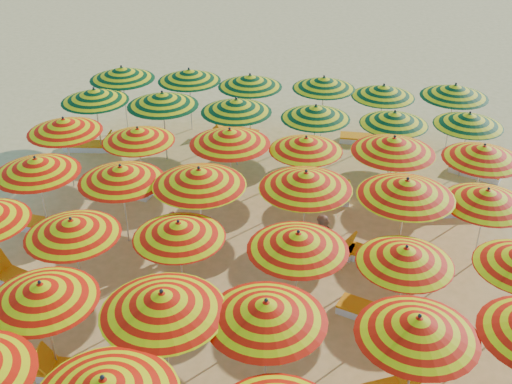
# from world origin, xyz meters

# --- Properties ---
(ground) EXTENTS (120.00, 120.00, 0.00)m
(ground) POSITION_xyz_m (0.00, 0.00, 0.00)
(ground) COLOR #F5C16D
(ground) RESTS_ON ground
(umbrella_7) EXTENTS (3.04, 3.04, 2.45)m
(umbrella_7) POSITION_xyz_m (-3.61, -5.04, 2.16)
(umbrella_7) COLOR silver
(umbrella_7) RESTS_ON ground
(umbrella_8) EXTENTS (2.66, 2.66, 2.68)m
(umbrella_8) POSITION_xyz_m (-1.01, -5.22, 2.35)
(umbrella_8) COLOR silver
(umbrella_8) RESTS_ON ground
(umbrella_9) EXTENTS (3.12, 3.12, 2.58)m
(umbrella_9) POSITION_xyz_m (1.01, -5.09, 2.27)
(umbrella_9) COLOR silver
(umbrella_9) RESTS_ON ground
(umbrella_10) EXTENTS (2.90, 2.90, 2.53)m
(umbrella_10) POSITION_xyz_m (3.89, -5.06, 2.23)
(umbrella_10) COLOR silver
(umbrella_10) RESTS_ON ground
(umbrella_13) EXTENTS (2.92, 2.92, 2.43)m
(umbrella_13) POSITION_xyz_m (-3.94, -2.66, 2.14)
(umbrella_13) COLOR silver
(umbrella_13) RESTS_ON ground
(umbrella_14) EXTENTS (2.75, 2.75, 2.37)m
(umbrella_14) POSITION_xyz_m (-1.44, -2.32, 2.08)
(umbrella_14) COLOR silver
(umbrella_14) RESTS_ON ground
(umbrella_15) EXTENTS (2.40, 2.40, 2.50)m
(umbrella_15) POSITION_xyz_m (1.41, -2.54, 2.20)
(umbrella_15) COLOR silver
(umbrella_15) RESTS_ON ground
(umbrella_16) EXTENTS (2.64, 2.64, 2.35)m
(umbrella_16) POSITION_xyz_m (3.82, -2.56, 2.07)
(umbrella_16) COLOR silver
(umbrella_16) RESTS_ON ground
(umbrella_18) EXTENTS (3.11, 3.11, 2.52)m
(umbrella_18) POSITION_xyz_m (-6.05, 0.01, 2.22)
(umbrella_18) COLOR silver
(umbrella_18) RESTS_ON ground
(umbrella_19) EXTENTS (3.04, 3.04, 2.50)m
(umbrella_19) POSITION_xyz_m (-3.60, -0.07, 2.20)
(umbrella_19) COLOR silver
(umbrella_19) RESTS_ON ground
(umbrella_20) EXTENTS (2.82, 2.82, 2.66)m
(umbrella_20) POSITION_xyz_m (-1.41, -0.19, 2.34)
(umbrella_20) COLOR silver
(umbrella_20) RESTS_ON ground
(umbrella_21) EXTENTS (3.25, 3.25, 2.64)m
(umbrella_21) POSITION_xyz_m (1.38, 0.08, 2.32)
(umbrella_21) COLOR silver
(umbrella_21) RESTS_ON ground
(umbrella_22) EXTENTS (2.67, 2.67, 2.67)m
(umbrella_22) POSITION_xyz_m (3.95, -0.02, 2.35)
(umbrella_22) COLOR silver
(umbrella_22) RESTS_ON ground
(umbrella_23) EXTENTS (2.60, 2.60, 2.40)m
(umbrella_23) POSITION_xyz_m (6.01, 0.25, 2.11)
(umbrella_23) COLOR silver
(umbrella_23) RESTS_ON ground
(umbrella_24) EXTENTS (2.83, 2.83, 2.48)m
(umbrella_24) POSITION_xyz_m (-6.38, 2.71, 2.18)
(umbrella_24) COLOR silver
(umbrella_24) RESTS_ON ground
(umbrella_25) EXTENTS (2.42, 2.42, 2.38)m
(umbrella_25) POSITION_xyz_m (-3.96, 2.57, 2.10)
(umbrella_25) COLOR silver
(umbrella_25) RESTS_ON ground
(umbrella_26) EXTENTS (2.98, 2.98, 2.58)m
(umbrella_26) POSITION_xyz_m (-1.08, 2.47, 2.27)
(umbrella_26) COLOR silver
(umbrella_26) RESTS_ON ground
(umbrella_27) EXTENTS (2.30, 2.30, 2.36)m
(umbrella_27) POSITION_xyz_m (1.19, 2.71, 2.07)
(umbrella_27) COLOR silver
(umbrella_27) RESTS_ON ground
(umbrella_28) EXTENTS (2.99, 2.99, 2.61)m
(umbrella_28) POSITION_xyz_m (3.73, 2.56, 2.30)
(umbrella_28) COLOR silver
(umbrella_28) RESTS_ON ground
(umbrella_29) EXTENTS (3.00, 3.00, 2.46)m
(umbrella_29) POSITION_xyz_m (6.29, 2.70, 2.17)
(umbrella_29) COLOR silver
(umbrella_29) RESTS_ON ground
(umbrella_30) EXTENTS (2.87, 2.87, 2.48)m
(umbrella_30) POSITION_xyz_m (-6.34, 5.25, 2.19)
(umbrella_30) COLOR silver
(umbrella_30) RESTS_ON ground
(umbrella_31) EXTENTS (2.93, 2.93, 2.58)m
(umbrella_31) POSITION_xyz_m (-3.85, 5.04, 2.27)
(umbrella_31) COLOR silver
(umbrella_31) RESTS_ON ground
(umbrella_32) EXTENTS (3.15, 3.15, 2.52)m
(umbrella_32) POSITION_xyz_m (-1.31, 4.96, 2.22)
(umbrella_32) COLOR silver
(umbrella_32) RESTS_ON ground
(umbrella_33) EXTENTS (2.40, 2.40, 2.43)m
(umbrella_33) POSITION_xyz_m (1.32, 4.97, 2.14)
(umbrella_33) COLOR silver
(umbrella_33) RESTS_ON ground
(umbrella_34) EXTENTS (2.74, 2.74, 2.37)m
(umbrella_34) POSITION_xyz_m (3.87, 4.99, 2.09)
(umbrella_34) COLOR silver
(umbrella_34) RESTS_ON ground
(umbrella_35) EXTENTS (2.85, 2.85, 2.37)m
(umbrella_35) POSITION_xyz_m (6.24, 5.22, 2.09)
(umbrella_35) COLOR silver
(umbrella_35) RESTS_ON ground
(umbrella_36) EXTENTS (3.17, 3.17, 2.57)m
(umbrella_36) POSITION_xyz_m (-6.04, 7.31, 2.26)
(umbrella_36) COLOR silver
(umbrella_36) RESTS_ON ground
(umbrella_37) EXTENTS (3.09, 3.09, 2.50)m
(umbrella_37) POSITION_xyz_m (-3.55, 7.62, 2.20)
(umbrella_37) COLOR silver
(umbrella_37) RESTS_ON ground
(umbrella_38) EXTENTS (3.10, 3.10, 2.50)m
(umbrella_38) POSITION_xyz_m (-1.22, 7.35, 2.20)
(umbrella_38) COLOR silver
(umbrella_38) RESTS_ON ground
(umbrella_39) EXTENTS (3.02, 3.02, 2.44)m
(umbrella_39) POSITION_xyz_m (1.45, 7.69, 2.14)
(umbrella_39) COLOR silver
(umbrella_39) RESTS_ON ground
(umbrella_40) EXTENTS (2.66, 2.66, 2.39)m
(umbrella_40) POSITION_xyz_m (3.58, 7.28, 2.11)
(umbrella_40) COLOR silver
(umbrella_40) RESTS_ON ground
(umbrella_41) EXTENTS (2.72, 2.72, 2.52)m
(umbrella_41) POSITION_xyz_m (6.03, 7.39, 2.21)
(umbrella_41) COLOR silver
(umbrella_41) RESTS_ON ground
(lounger_2) EXTENTS (1.75, 0.62, 0.69)m
(lounger_2) POSITION_xyz_m (-3.11, -5.21, 0.15)
(lounger_2) COLOR white
(lounger_2) RESTS_ON ground
(lounger_4) EXTENTS (1.83, 1.15, 0.69)m
(lounger_4) POSITION_xyz_m (-5.84, -2.37, 0.15)
(lounger_4) COLOR white
(lounger_4) RESTS_ON ground
(lounger_5) EXTENTS (1.83, 1.15, 0.69)m
(lounger_5) POSITION_xyz_m (3.31, -2.39, 0.15)
(lounger_5) COLOR white
(lounger_5) RESTS_ON ground
(lounger_6) EXTENTS (1.80, 0.81, 0.69)m
(lounger_6) POSITION_xyz_m (-6.65, 0.19, 0.15)
(lounger_6) COLOR white
(lounger_6) RESTS_ON ground
(lounger_7) EXTENTS (1.82, 0.96, 0.69)m
(lounger_7) POSITION_xyz_m (1.97, 0.25, 0.15)
(lounger_7) COLOR white
(lounger_7) RESTS_ON ground
(lounger_8) EXTENTS (1.82, 1.20, 0.69)m
(lounger_8) POSITION_xyz_m (3.44, -0.11, 0.15)
(lounger_8) COLOR white
(lounger_8) RESTS_ON ground
(lounger_9) EXTENTS (1.81, 0.92, 0.69)m
(lounger_9) POSITION_xyz_m (-4.46, 2.50, 0.15)
(lounger_9) COLOR white
(lounger_9) RESTS_ON ground
(lounger_10) EXTENTS (1.77, 0.71, 0.69)m
(lounger_10) POSITION_xyz_m (1.78, 2.90, 0.15)
(lounger_10) COLOR white
(lounger_10) RESTS_ON ground
(lounger_11) EXTENTS (1.81, 0.88, 0.69)m
(lounger_11) POSITION_xyz_m (5.70, 2.79, 0.15)
(lounger_11) COLOR white
(lounger_11) RESTS_ON ground
(lounger_12) EXTENTS (1.78, 0.76, 0.69)m
(lounger_12) POSITION_xyz_m (-6.84, 5.35, 0.15)
(lounger_12) COLOR white
(lounger_12) RESTS_ON ground
(lounger_13) EXTENTS (1.82, 1.24, 0.69)m
(lounger_13) POSITION_xyz_m (6.84, 5.36, 0.15)
(lounger_13) COLOR white
(lounger_13) RESTS_ON ground
(lounger_14) EXTENTS (1.83, 1.05, 0.69)m
(lounger_14) POSITION_xyz_m (-1.81, 7.34, 0.15)
(lounger_14) COLOR white
(lounger_14) RESTS_ON ground
(lounger_15) EXTENTS (1.74, 0.61, 0.69)m
(lounger_15) POSITION_xyz_m (3.07, 7.40, 0.15)
(lounger_15) COLOR white
(lounger_15) RESTS_ON ground
(beachgoer_b) EXTENTS (0.66, 0.80, 1.51)m
(beachgoer_b) POSITION_xyz_m (1.88, -0.35, 0.75)
(beachgoer_b) COLOR tan
(beachgoer_b) RESTS_ON ground
(beachgoer_a) EXTENTS (0.59, 0.43, 1.48)m
(beachgoer_a) POSITION_xyz_m (-2.08, -0.64, 0.74)
(beachgoer_a) COLOR tan
(beachgoer_a) RESTS_ON ground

